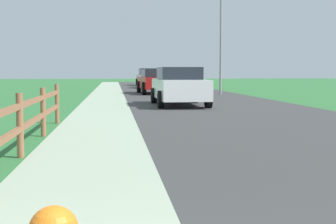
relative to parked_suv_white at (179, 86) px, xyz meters
name	(u,v)px	position (x,y,z in m)	size (l,w,h in m)	color
ground_plane	(125,97)	(-2.03, 7.14, -0.78)	(120.00, 120.00, 0.00)	#306E37
road_asphalt	(183,94)	(1.47, 9.14, -0.78)	(7.00, 66.00, 0.01)	#3B3B3B
curb_concrete	(72,95)	(-5.03, 9.14, -0.78)	(6.00, 66.00, 0.01)	#A1B398
grass_verge	(45,95)	(-6.53, 9.14, -0.77)	(5.00, 66.00, 0.00)	#306E37
rail_fence	(1,130)	(-4.11, -12.84, -0.17)	(0.11, 12.92, 1.04)	#915E40
parked_suv_white	(179,86)	(0.00, 0.00, 0.00)	(2.05, 4.68, 1.54)	white
parked_car_red	(156,81)	(-0.06, 10.41, -0.01)	(2.18, 4.93, 1.48)	maroon
parked_car_silver	(154,79)	(0.66, 19.99, -0.02)	(2.09, 4.52, 1.55)	#B7BABF
parked_car_beige	(148,77)	(0.67, 27.15, 0.02)	(2.23, 4.48, 1.64)	#C6B793
street_lamp	(223,32)	(3.80, 8.95, 2.92)	(1.17, 0.20, 6.20)	gray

